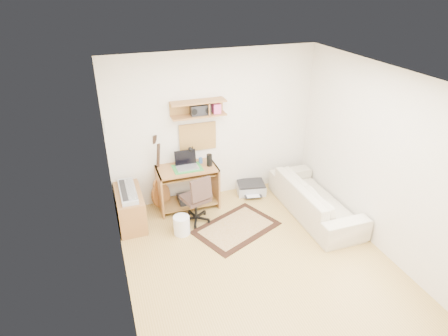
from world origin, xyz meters
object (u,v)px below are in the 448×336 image
object	(u,v)px
desk	(188,187)
printer	(251,188)
cabinet	(130,208)
task_chair	(195,198)
sofa	(316,193)

from	to	relation	value
desk	printer	distance (m)	1.25
desk	cabinet	world-z (taller)	desk
desk	printer	world-z (taller)	desk
desk	cabinet	xyz separation A→B (m)	(-1.01, -0.18, -0.10)
printer	task_chair	bearing A→B (deg)	-143.86
cabinet	sofa	size ratio (longest dim) A/B	0.46
desk	task_chair	size ratio (longest dim) A/B	1.15
sofa	cabinet	bearing A→B (deg)	75.96
desk	printer	xyz separation A→B (m)	(1.21, 0.07, -0.29)
cabinet	task_chair	bearing A→B (deg)	-16.78
task_chair	printer	bearing A→B (deg)	8.17
desk	task_chair	bearing A→B (deg)	-89.23
desk	printer	size ratio (longest dim) A/B	1.98
task_chair	printer	size ratio (longest dim) A/B	1.72
task_chair	cabinet	distance (m)	1.07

